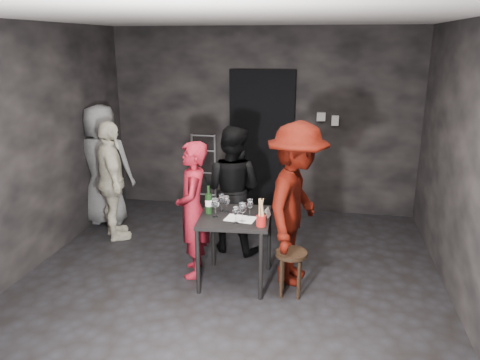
% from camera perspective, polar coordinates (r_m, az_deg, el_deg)
% --- Properties ---
extents(floor, '(4.50, 5.00, 0.02)m').
position_cam_1_polar(floor, '(5.06, -1.50, -12.84)').
color(floor, black).
rests_on(floor, ground).
extents(ceiling, '(4.50, 5.00, 0.02)m').
position_cam_1_polar(ceiling, '(4.41, -1.77, 19.38)').
color(ceiling, silver).
rests_on(ceiling, ground).
extents(wall_back, '(4.50, 0.04, 2.70)m').
position_cam_1_polar(wall_back, '(6.96, 2.77, 7.16)').
color(wall_back, black).
rests_on(wall_back, ground).
extents(wall_front, '(4.50, 0.04, 2.70)m').
position_cam_1_polar(wall_front, '(2.33, -15.11, -13.10)').
color(wall_front, black).
rests_on(wall_front, ground).
extents(wall_left, '(0.04, 5.00, 2.70)m').
position_cam_1_polar(wall_left, '(5.48, -25.33, 3.02)').
color(wall_left, black).
rests_on(wall_left, ground).
extents(wall_right, '(0.04, 5.00, 2.70)m').
position_cam_1_polar(wall_right, '(4.64, 26.67, 0.64)').
color(wall_right, black).
rests_on(wall_right, ground).
extents(doorway, '(0.95, 0.10, 2.10)m').
position_cam_1_polar(doorway, '(6.96, 2.67, 4.65)').
color(doorway, black).
rests_on(doorway, ground).
extents(wallbox_upper, '(0.12, 0.06, 0.12)m').
position_cam_1_polar(wallbox_upper, '(6.83, 9.86, 7.61)').
color(wallbox_upper, '#B7B7B2').
rests_on(wallbox_upper, wall_back).
extents(wallbox_lower, '(0.10, 0.06, 0.14)m').
position_cam_1_polar(wallbox_lower, '(6.84, 11.52, 7.11)').
color(wallbox_lower, '#B7B7B2').
rests_on(wallbox_lower, wall_back).
extents(hand_truck, '(0.39, 0.33, 1.17)m').
position_cam_1_polar(hand_truck, '(7.12, -4.43, -2.06)').
color(hand_truck, '#B2B2B7').
rests_on(hand_truck, floor).
extents(tasting_table, '(0.72, 0.72, 0.75)m').
position_cam_1_polar(tasting_table, '(4.89, -0.60, -5.45)').
color(tasting_table, black).
rests_on(tasting_table, floor).
extents(stool, '(0.32, 0.32, 0.47)m').
position_cam_1_polar(stool, '(4.78, 6.25, -9.80)').
color(stool, black).
rests_on(stool, floor).
extents(server_red, '(0.47, 0.61, 1.48)m').
position_cam_1_polar(server_red, '(5.05, -5.78, -3.68)').
color(server_red, maroon).
rests_on(server_red, floor).
extents(woman_black, '(0.85, 0.59, 1.60)m').
position_cam_1_polar(woman_black, '(5.61, -1.00, -0.92)').
color(woman_black, black).
rests_on(woman_black, floor).
extents(man_maroon, '(0.83, 1.37, 1.98)m').
position_cam_1_polar(man_maroon, '(4.84, 6.91, -1.52)').
color(man_maroon, '#3F0903').
rests_on(man_maroon, floor).
extents(bystander_cream, '(0.90, 1.02, 1.59)m').
position_cam_1_polar(bystander_cream, '(6.16, -15.38, 0.07)').
color(bystander_cream, beige).
rests_on(bystander_cream, floor).
extents(bystander_grey, '(0.96, 0.59, 1.88)m').
position_cam_1_polar(bystander_grey, '(6.71, -16.45, 2.57)').
color(bystander_grey, slate).
rests_on(bystander_grey, floor).
extents(tasting_mat, '(0.32, 0.24, 0.00)m').
position_cam_1_polar(tasting_mat, '(4.76, 0.04, -4.75)').
color(tasting_mat, white).
rests_on(tasting_mat, tasting_table).
extents(wine_glass_a, '(0.10, 0.10, 0.22)m').
position_cam_1_polar(wine_glass_a, '(4.79, -3.03, -3.27)').
color(wine_glass_a, white).
rests_on(wine_glass_a, tasting_table).
extents(wine_glass_b, '(0.10, 0.10, 0.20)m').
position_cam_1_polar(wine_glass_b, '(4.96, -2.26, -2.68)').
color(wine_glass_b, white).
rests_on(wine_glass_b, tasting_table).
extents(wine_glass_c, '(0.10, 0.10, 0.19)m').
position_cam_1_polar(wine_glass_c, '(4.92, -1.64, -2.86)').
color(wine_glass_c, white).
rests_on(wine_glass_c, tasting_table).
extents(wine_glass_d, '(0.08, 0.08, 0.19)m').
position_cam_1_polar(wine_glass_d, '(4.63, -0.53, -4.16)').
color(wine_glass_d, white).
rests_on(wine_glass_d, tasting_table).
extents(wine_glass_e, '(0.08, 0.08, 0.22)m').
position_cam_1_polar(wine_glass_e, '(4.65, 0.30, -3.84)').
color(wine_glass_e, white).
rests_on(wine_glass_e, tasting_table).
extents(wine_glass_f, '(0.08, 0.08, 0.20)m').
position_cam_1_polar(wine_glass_f, '(4.80, 1.20, -3.30)').
color(wine_glass_f, white).
rests_on(wine_glass_f, tasting_table).
extents(wine_bottle, '(0.07, 0.07, 0.30)m').
position_cam_1_polar(wine_bottle, '(4.89, -3.85, -2.80)').
color(wine_bottle, black).
rests_on(wine_bottle, tasting_table).
extents(breadstick_cup, '(0.10, 0.10, 0.30)m').
position_cam_1_polar(breadstick_cup, '(4.55, 2.61, -4.03)').
color(breadstick_cup, maroon).
rests_on(breadstick_cup, tasting_table).
extents(reserved_card, '(0.09, 0.13, 0.09)m').
position_cam_1_polar(reserved_card, '(4.81, 3.08, -3.99)').
color(reserved_card, white).
rests_on(reserved_card, tasting_table).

